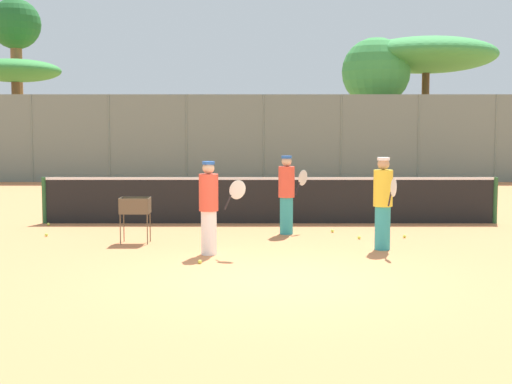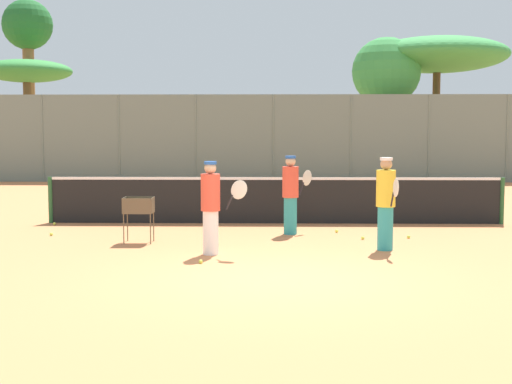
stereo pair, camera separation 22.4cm
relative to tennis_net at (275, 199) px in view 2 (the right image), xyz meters
The scene contains 17 objects.
ground_plane 6.10m from the tennis_net, 90.00° to the right, with size 80.00×80.00×0.00m, color #D37F4C.
tennis_net is the anchor object (origin of this frame).
back_fence 12.80m from the tennis_net, 90.00° to the left, with size 25.29×0.08×3.57m.
tree_0 22.89m from the tennis_net, 122.73° to the left, with size 2.42×2.42×8.42m.
tree_1 19.92m from the tennis_net, 124.89° to the left, with size 4.06×4.06×5.28m.
tree_2 16.49m from the tennis_net, 71.99° to the left, with size 2.99×2.99×6.16m.
tree_3 18.59m from the tennis_net, 65.62° to the left, with size 6.33×6.33×6.28m.
player_white_outfit 4.25m from the tennis_net, 105.38° to the right, with size 0.87×0.38×1.62m.
player_red_cap 1.72m from the tennis_net, 79.06° to the right, with size 0.68×0.70×1.63m.
player_yellow_shirt 4.11m from the tennis_net, 61.26° to the right, with size 0.35×0.89×1.67m.
ball_cart 3.86m from the tennis_net, 132.73° to the right, with size 0.56×0.41×0.87m.
tennis_ball_2 2.01m from the tennis_net, 48.08° to the right, with size 0.07×0.07×0.07m, color #D1E54C.
tennis_ball_4 2.98m from the tennis_net, 53.82° to the right, with size 0.07×0.07×0.07m, color #D1E54C.
tennis_ball_5 5.03m from the tennis_net, 156.38° to the right, with size 0.07×0.07×0.07m, color #D1E54C.
tennis_ball_6 3.50m from the tennis_net, 39.70° to the right, with size 0.07×0.07×0.07m, color #D1E54C.
tennis_ball_7 5.12m from the tennis_net, 103.96° to the right, with size 0.07×0.07×0.07m, color #D1E54C.
tennis_ball_8 5.05m from the tennis_net, behind, with size 0.07×0.07×0.07m, color #D1E54C.
Camera 2 is at (-0.09, -10.26, 2.19)m, focal length 50.00 mm.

